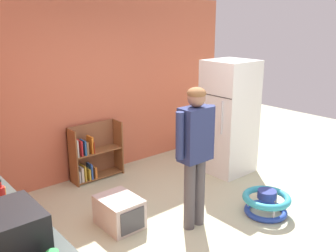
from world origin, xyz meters
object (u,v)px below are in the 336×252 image
at_px(baby_walker, 266,202).
at_px(pet_carrier, 119,212).
at_px(standing_person, 195,146).
at_px(refrigerator, 229,117).
at_px(microwave, 13,228).
at_px(bookshelf, 92,155).
at_px(orange_cup, 1,193).
at_px(ketchup_bottle, 1,196).

xyz_separation_m(baby_walker, pet_carrier, (-1.56, 0.96, 0.02)).
relative_size(standing_person, pet_carrier, 3.03).
xyz_separation_m(refrigerator, microwave, (-3.75, -1.33, 0.15)).
bearing_deg(baby_walker, microwave, -178.67).
distance_m(bookshelf, standing_person, 2.11).
relative_size(bookshelf, orange_cup, 8.95).
xyz_separation_m(bookshelf, baby_walker, (1.11, -2.40, -0.22)).
relative_size(refrigerator, bookshelf, 2.09).
height_order(refrigerator, baby_walker, refrigerator).
bearing_deg(refrigerator, pet_carrier, -172.65).
bearing_deg(pet_carrier, baby_walker, -31.68).
distance_m(standing_person, microwave, 2.22).
relative_size(microwave, ketchup_bottle, 1.95).
relative_size(standing_person, orange_cup, 17.63).
height_order(baby_walker, microwave, microwave).
height_order(baby_walker, pet_carrier, pet_carrier).
height_order(refrigerator, ketchup_bottle, refrigerator).
height_order(bookshelf, baby_walker, bookshelf).
relative_size(bookshelf, pet_carrier, 1.54).
bearing_deg(orange_cup, refrigerator, 8.40).
xyz_separation_m(pet_carrier, microwave, (-1.49, -1.03, 0.86)).
bearing_deg(orange_cup, microwave, -101.36).
distance_m(bookshelf, pet_carrier, 1.51).
relative_size(refrigerator, microwave, 3.71).
bearing_deg(bookshelf, ketchup_bottle, -134.79).
distance_m(microwave, ketchup_bottle, 0.63).
height_order(pet_carrier, microwave, microwave).
bearing_deg(refrigerator, baby_walker, -119.17).
height_order(baby_walker, orange_cup, orange_cup).
distance_m(pet_carrier, ketchup_bottle, 1.65).
bearing_deg(orange_cup, bookshelf, 43.13).
bearing_deg(microwave, bookshelf, 51.77).
relative_size(refrigerator, standing_person, 1.06).
height_order(bookshelf, microwave, microwave).
bearing_deg(microwave, baby_walker, 1.33).
relative_size(bookshelf, microwave, 1.77).
bearing_deg(ketchup_bottle, pet_carrier, 16.64).
relative_size(standing_person, baby_walker, 2.77).
xyz_separation_m(refrigerator, ketchup_bottle, (-3.64, -0.70, 0.11)).
height_order(refrigerator, bookshelf, refrigerator).
bearing_deg(baby_walker, bookshelf, 114.85).
xyz_separation_m(standing_person, ketchup_bottle, (-2.05, 0.16, -0.01)).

